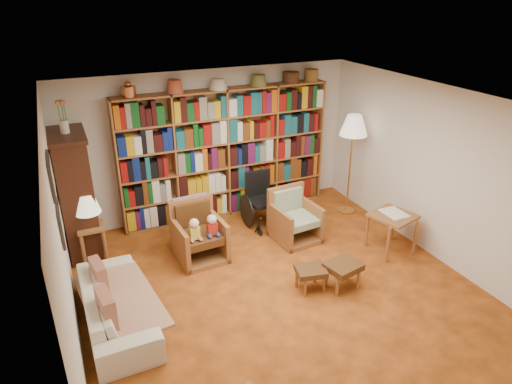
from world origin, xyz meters
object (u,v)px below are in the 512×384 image
wheelchair (261,201)px  side_table_papers (392,220)px  armchair_sage (293,219)px  footstool_b (343,268)px  footstool_a (311,272)px  floor_lamp (354,129)px  sofa (117,305)px  side_table_lamp (92,236)px  armchair_leather (198,234)px

wheelchair → side_table_papers: size_ratio=1.29×
armchair_sage → footstool_b: bearing=-91.4°
wheelchair → footstool_a: bearing=-94.9°
floor_lamp → footstool_a: (-1.76, -1.75, -1.26)m
sofa → footstool_a: sofa is taller
side_table_lamp → wheelchair: 2.70m
floor_lamp → side_table_papers: (-0.17, -1.38, -1.00)m
wheelchair → floor_lamp: floor_lamp is taller
side_table_papers → armchair_leather: bearing=158.7°
armchair_leather → floor_lamp: 3.11m
side_table_lamp → footstool_b: side_table_lamp is taller
armchair_sage → footstool_b: size_ratio=1.63×
sofa → floor_lamp: floor_lamp is taller
wheelchair → armchair_sage: bearing=-66.0°
footstool_a → armchair_sage: bearing=71.5°
sofa → armchair_leather: size_ratio=2.07×
armchair_sage → sofa: bearing=-161.2°
floor_lamp → footstool_b: floor_lamp is taller
sofa → floor_lamp: size_ratio=1.02×
armchair_leather → armchair_sage: size_ratio=1.06×
armchair_leather → side_table_papers: bearing=-21.3°
sofa → side_table_lamp: (-0.10, 1.54, 0.15)m
armchair_sage → side_table_papers: bearing=-40.0°
sofa → wheelchair: (2.60, 1.61, 0.15)m
armchair_leather → armchair_sage: 1.55m
side_table_papers → footstool_a: (-1.60, -0.37, -0.25)m
sofa → side_table_papers: side_table_papers is taller
armchair_sage → side_table_papers: size_ratio=1.15×
armchair_sage → floor_lamp: size_ratio=0.46×
floor_lamp → footstool_b: 2.62m
floor_lamp → side_table_papers: size_ratio=2.48×
wheelchair → side_table_papers: (1.43, -1.59, 0.10)m
side_table_lamp → armchair_leather: armchair_leather is taller
footstool_a → floor_lamp: bearing=44.7°
armchair_leather → footstool_b: bearing=-45.8°
sofa → floor_lamp: bearing=-72.8°
armchair_sage → wheelchair: 0.69m
wheelchair → footstool_a: 1.97m
sofa → wheelchair: size_ratio=1.97×
armchair_leather → footstool_a: size_ratio=1.96×
side_table_papers → footstool_b: (-1.19, -0.50, -0.22)m
sofa → side_table_lamp: bearing=2.6°
armchair_sage → floor_lamp: 1.84m
footstool_a → footstool_b: size_ratio=0.88×
side_table_papers → floor_lamp: bearing=83.2°
armchair_sage → footstool_a: armchair_sage is taller
side_table_lamp → side_table_papers: 4.41m
sofa → armchair_sage: (2.88, 0.98, 0.05)m
floor_lamp → armchair_leather: bearing=-173.4°
sofa → side_table_papers: size_ratio=2.54×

